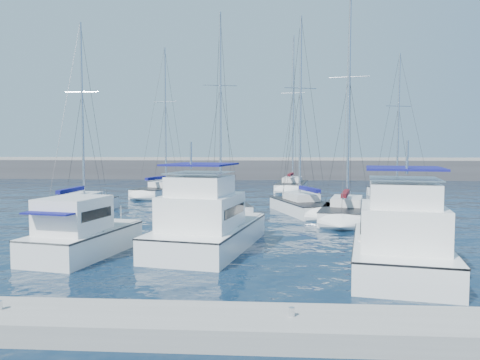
# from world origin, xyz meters

# --- Properties ---
(ground) EXTENTS (220.00, 220.00, 0.00)m
(ground) POSITION_xyz_m (0.00, 0.00, 0.00)
(ground) COLOR black
(ground) RESTS_ON ground
(breakwater) EXTENTS (160.00, 6.00, 4.45)m
(breakwater) POSITION_xyz_m (0.00, 52.00, 1.05)
(breakwater) COLOR #424244
(breakwater) RESTS_ON ground
(dock) EXTENTS (40.00, 2.20, 0.60)m
(dock) POSITION_xyz_m (0.00, -11.00, 0.30)
(dock) COLOR gray
(dock) RESTS_ON ground
(dock_cleat_centre) EXTENTS (0.16, 0.16, 0.25)m
(dock_cleat_centre) POSITION_xyz_m (0.00, -11.00, 0.72)
(dock_cleat_centre) COLOR silver
(dock_cleat_centre) RESTS_ON dock
(motor_yacht_port_outer) EXTENTS (4.06, 6.70, 3.20)m
(motor_yacht_port_outer) POSITION_xyz_m (-9.39, -2.13, 0.94)
(motor_yacht_port_outer) COLOR white
(motor_yacht_port_outer) RESTS_ON ground
(motor_yacht_port_inner) EXTENTS (5.53, 9.28, 4.69)m
(motor_yacht_port_inner) POSITION_xyz_m (-3.73, -0.40, 1.13)
(motor_yacht_port_inner) COLOR white
(motor_yacht_port_inner) RESTS_ON ground
(motor_yacht_stbd_inner) EXTENTS (5.26, 8.82, 4.69)m
(motor_yacht_stbd_inner) POSITION_xyz_m (4.70, -4.03, 1.13)
(motor_yacht_stbd_inner) COLOR white
(motor_yacht_stbd_inner) RESTS_ON ground
(sailboat_mid_a) EXTENTS (3.40, 8.57, 14.85)m
(sailboat_mid_a) POSITION_xyz_m (-15.05, 11.28, 0.52)
(sailboat_mid_a) COLOR white
(sailboat_mid_a) RESTS_ON ground
(sailboat_mid_b) EXTENTS (5.21, 9.55, 15.89)m
(sailboat_mid_b) POSITION_xyz_m (-4.35, 12.92, 0.53)
(sailboat_mid_b) COLOR white
(sailboat_mid_b) RESTS_ON ground
(sailboat_mid_c) EXTENTS (5.15, 7.92, 15.40)m
(sailboat_mid_c) POSITION_xyz_m (1.89, 12.81, 0.54)
(sailboat_mid_c) COLOR white
(sailboat_mid_c) RESTS_ON ground
(sailboat_mid_d) EXTENTS (4.85, 8.56, 16.05)m
(sailboat_mid_d) POSITION_xyz_m (4.74, 9.94, 0.54)
(sailboat_mid_d) COLOR white
(sailboat_mid_d) RESTS_ON ground
(sailboat_back_a) EXTENTS (5.24, 8.28, 15.68)m
(sailboat_back_a) POSITION_xyz_m (-11.79, 24.55, 0.54)
(sailboat_back_a) COLOR white
(sailboat_back_a) RESTS_ON ground
(sailboat_back_b) EXTENTS (4.35, 8.66, 18.46)m
(sailboat_back_b) POSITION_xyz_m (1.89, 31.99, 0.57)
(sailboat_back_b) COLOR white
(sailboat_back_b) RESTS_ON ground
(sailboat_back_c) EXTENTS (5.29, 8.89, 14.56)m
(sailboat_back_c) POSITION_xyz_m (12.15, 23.36, 0.52)
(sailboat_back_c) COLOR white
(sailboat_back_c) RESTS_ON ground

